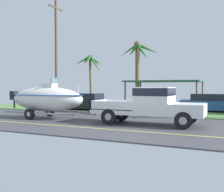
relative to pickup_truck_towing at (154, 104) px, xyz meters
name	(u,v)px	position (x,y,z in m)	size (l,w,h in m)	color
ground	(173,111)	(-0.68, 7.93, -1.07)	(36.00, 22.00, 0.11)	#424247
pickup_truck_towing	(154,104)	(0.00, 0.00, 0.00)	(5.90, 2.00, 1.91)	silver
boat_on_trailer	(47,99)	(-6.75, 0.00, 0.13)	(6.17, 2.15, 2.45)	gray
parked_sedan_near	(212,103)	(2.22, 8.22, -0.38)	(4.74, 1.84, 1.38)	#234C89
parked_sedan_far	(88,102)	(-7.08, 5.65, -0.38)	(4.40, 1.88, 1.38)	black
carport_awning	(165,82)	(-2.63, 13.44, 1.34)	(7.21, 5.24, 2.51)	#4C4238
palm_tree_near_left	(91,64)	(-11.61, 14.37, 3.50)	(3.43, 3.02, 5.66)	brown
palm_tree_near_right	(138,59)	(-4.66, 11.15, 3.50)	(3.70, 2.95, 6.26)	brown
utility_pole	(56,54)	(-9.42, 4.67, 3.52)	(0.24, 1.80, 8.84)	brown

